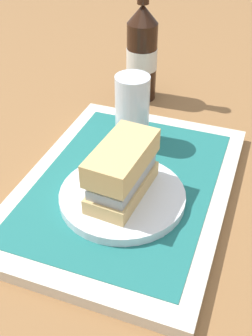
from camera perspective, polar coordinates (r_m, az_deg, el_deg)
name	(u,v)px	position (r m, az deg, el deg)	size (l,w,h in m)	color
ground_plane	(126,192)	(0.68, 0.00, -3.34)	(3.00, 3.00, 0.00)	olive
tray	(126,188)	(0.67, 0.00, -2.70)	(0.44, 0.32, 0.02)	beige
placemat	(126,183)	(0.67, 0.00, -2.00)	(0.38, 0.27, 0.00)	#1E6B66
plate	(122,196)	(0.63, -0.49, -3.87)	(0.19, 0.19, 0.01)	white
sandwich	(123,169)	(0.60, -0.38, -0.10)	(0.14, 0.07, 0.08)	tan
beer_glass	(132,106)	(0.73, 0.86, 8.47)	(0.06, 0.06, 0.12)	silver
beer_bottle	(142,52)	(0.91, 2.18, 15.50)	(0.07, 0.07, 0.27)	black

